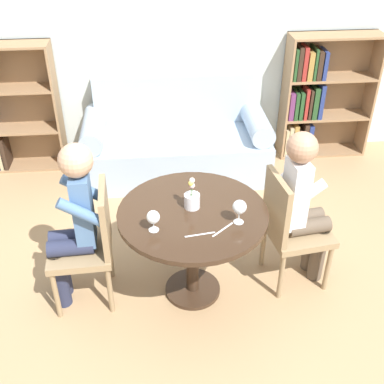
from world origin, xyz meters
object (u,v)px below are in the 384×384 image
object	(u,v)px
bookshelf_right	(315,98)
person_right	(304,205)
couch	(176,143)
chair_left	(90,241)
chair_right	(290,226)
person_left	(73,222)
flower_vase	(192,198)
wine_glass_right	(240,208)
wine_glass_left	(153,218)

from	to	relation	value
bookshelf_right	person_right	world-z (taller)	bookshelf_right
couch	chair_left	xyz separation A→B (m)	(-0.69, -1.68, 0.18)
couch	chair_right	size ratio (longest dim) A/B	1.99
person_left	flower_vase	bearing A→B (deg)	89.19
person_left	wine_glass_right	xyz separation A→B (m)	(1.05, -0.17, 0.16)
bookshelf_right	flower_vase	world-z (taller)	bookshelf_right
person_left	wine_glass_right	world-z (taller)	person_left
chair_right	flower_vase	bearing A→B (deg)	83.62
bookshelf_right	chair_left	xyz separation A→B (m)	(-2.15, -1.94, -0.12)
wine_glass_left	flower_vase	world-z (taller)	flower_vase
chair_left	flower_vase	bearing A→B (deg)	88.90
bookshelf_right	chair_left	distance (m)	2.90
couch	flower_vase	distance (m)	1.73
wine_glass_left	wine_glass_right	distance (m)	0.54
person_left	wine_glass_left	xyz separation A→B (m)	(0.52, -0.20, 0.14)
flower_vase	person_right	bearing A→B (deg)	2.99
bookshelf_right	person_left	bearing A→B (deg)	-138.93
flower_vase	chair_left	bearing A→B (deg)	-178.84
person_left	wine_glass_right	distance (m)	1.08
couch	person_right	world-z (taller)	person_right
person_right	flower_vase	xyz separation A→B (m)	(-0.78, -0.04, 0.14)
person_right	chair_left	bearing A→B (deg)	84.11
wine_glass_right	chair_right	bearing A→B (deg)	26.93
bookshelf_right	wine_glass_right	size ratio (longest dim) A/B	7.80
couch	chair_right	xyz separation A→B (m)	(0.69, -1.64, 0.18)
chair_left	chair_right	distance (m)	1.38
bookshelf_right	wine_glass_left	xyz separation A→B (m)	(-1.71, -2.15, 0.20)
person_right	flower_vase	distance (m)	0.79
couch	wine_glass_right	distance (m)	1.94
couch	flower_vase	size ratio (longest dim) A/B	7.77
bookshelf_right	wine_glass_right	xyz separation A→B (m)	(-1.18, -2.12, 0.21)
chair_left	wine_glass_left	distance (m)	0.57
chair_left	person_left	bearing A→B (deg)	-88.44
person_right	wine_glass_left	xyz separation A→B (m)	(-1.04, -0.26, 0.16)
person_left	person_right	xyz separation A→B (m)	(1.56, 0.06, -0.02)
couch	person_left	distance (m)	1.89
chair_left	chair_right	bearing A→B (deg)	89.14
bookshelf_right	chair_right	distance (m)	2.06
person_left	wine_glass_left	world-z (taller)	person_left
wine_glass_right	flower_vase	bearing A→B (deg)	145.47
wine_glass_left	flower_vase	size ratio (longest dim) A/B	0.62
couch	wine_glass_right	size ratio (longest dim) A/B	10.97
chair_left	wine_glass_right	xyz separation A→B (m)	(0.97, -0.18, 0.33)
person_left	person_right	bearing A→B (deg)	89.96
person_right	wine_glass_left	distance (m)	1.08
couch	wine_glass_left	bearing A→B (deg)	-97.82
couch	bookshelf_right	world-z (taller)	bookshelf_right
chair_right	wine_glass_right	size ratio (longest dim) A/B	5.53
flower_vase	wine_glass_right	bearing A→B (deg)	-34.53
couch	person_left	world-z (taller)	person_left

